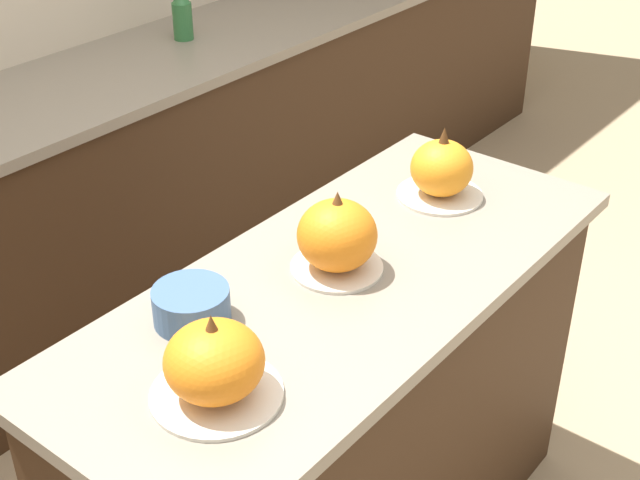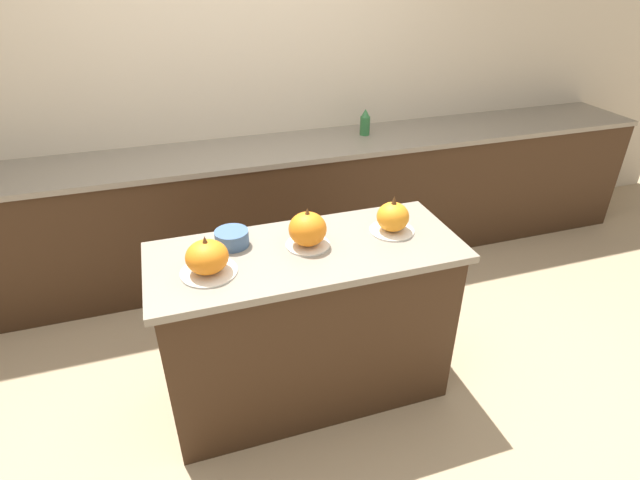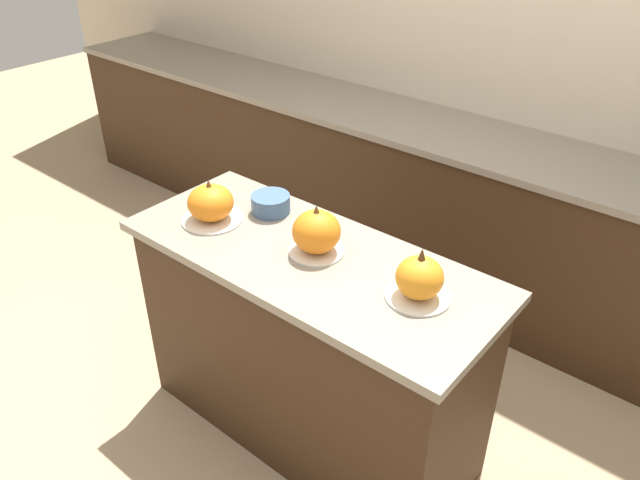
# 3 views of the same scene
# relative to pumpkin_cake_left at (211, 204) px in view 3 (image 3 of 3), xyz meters

# --- Properties ---
(ground_plane) EXTENTS (12.00, 12.00, 0.00)m
(ground_plane) POSITION_rel_pumpkin_cake_left_xyz_m (0.45, 0.05, -0.97)
(ground_plane) COLOR tan
(wall_back) EXTENTS (8.00, 0.06, 2.50)m
(wall_back) POSITION_rel_pumpkin_cake_left_xyz_m (0.45, 1.69, 0.28)
(wall_back) COLOR beige
(wall_back) RESTS_ON ground_plane
(kitchen_island) EXTENTS (1.43, 0.59, 0.89)m
(kitchen_island) POSITION_rel_pumpkin_cake_left_xyz_m (0.45, 0.05, -0.52)
(kitchen_island) COLOR #382314
(kitchen_island) RESTS_ON ground_plane
(back_counter) EXTENTS (6.00, 0.60, 0.91)m
(back_counter) POSITION_rel_pumpkin_cake_left_xyz_m (0.45, 1.36, -0.51)
(back_counter) COLOR #382314
(back_counter) RESTS_ON ground_plane
(pumpkin_cake_left) EXTENTS (0.24, 0.24, 0.18)m
(pumpkin_cake_left) POSITION_rel_pumpkin_cake_left_xyz_m (0.00, 0.00, 0.00)
(pumpkin_cake_left) COLOR silver
(pumpkin_cake_left) RESTS_ON kitchen_island
(pumpkin_cake_center) EXTENTS (0.20, 0.20, 0.19)m
(pumpkin_cake_center) POSITION_rel_pumpkin_cake_left_xyz_m (0.46, 0.09, 0.01)
(pumpkin_cake_center) COLOR silver
(pumpkin_cake_center) RESTS_ON kitchen_island
(pumpkin_cake_right) EXTENTS (0.21, 0.21, 0.19)m
(pumpkin_cake_right) POSITION_rel_pumpkin_cake_left_xyz_m (0.88, 0.09, 0.00)
(pumpkin_cake_right) COLOR silver
(pumpkin_cake_right) RESTS_ON kitchen_island
(mixing_bowl) EXTENTS (0.15, 0.15, 0.07)m
(mixing_bowl) POSITION_rel_pumpkin_cake_left_xyz_m (0.13, 0.19, -0.03)
(mixing_bowl) COLOR #3D5B84
(mixing_bowl) RESTS_ON kitchen_island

